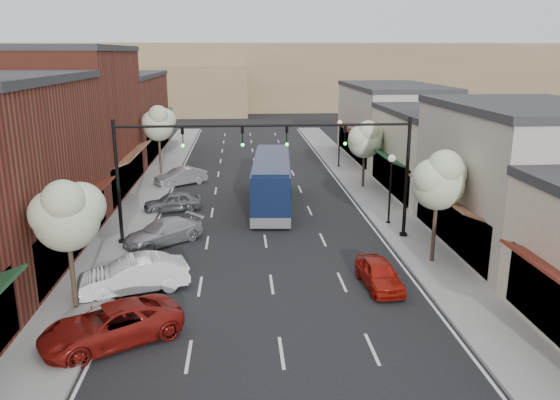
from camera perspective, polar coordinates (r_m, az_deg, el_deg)
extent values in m
plane|color=black|center=(23.80, -0.59, -10.75)|extent=(160.00, 160.00, 0.00)
cube|color=gray|center=(41.79, -13.82, 0.41)|extent=(2.80, 73.00, 0.15)
cube|color=gray|center=(42.32, 9.21, 0.84)|extent=(2.80, 73.00, 0.15)
cube|color=gray|center=(41.57, -11.92, 0.45)|extent=(0.25, 73.00, 0.17)
cube|color=gray|center=(42.02, 7.35, 0.81)|extent=(0.25, 73.00, 0.17)
cube|color=black|center=(30.05, -21.00, -2.91)|extent=(0.60, 11.90, 2.60)
cube|color=#5E2015|center=(29.42, -19.78, -0.12)|extent=(1.07, 9.80, 0.49)
cube|color=maroon|center=(43.66, -21.65, 7.33)|extent=(9.00, 14.00, 10.50)
cube|color=#2D2D30|center=(43.35, -22.37, 14.46)|extent=(9.20, 14.10, 0.40)
cube|color=black|center=(43.19, -15.86, 2.82)|extent=(0.60, 11.90, 2.60)
cube|color=brown|center=(42.76, -14.95, 4.82)|extent=(1.07, 9.80, 0.49)
cube|color=brown|center=(59.16, -17.04, 8.29)|extent=(9.00, 18.00, 8.00)
cube|color=#2D2D30|center=(58.86, -17.36, 12.35)|extent=(9.20, 18.10, 0.40)
cube|color=black|center=(58.70, -12.84, 6.16)|extent=(0.60, 15.30, 2.60)
cube|color=#183E21|center=(58.38, -12.14, 7.64)|extent=(1.07, 12.60, 0.49)
cube|color=#B3A699|center=(31.97, 24.16, 1.81)|extent=(8.00, 12.00, 7.50)
cube|color=#2D2D30|center=(31.39, 24.94, 8.84)|extent=(8.20, 12.10, 0.40)
cube|color=black|center=(30.94, 17.68, -2.10)|extent=(0.60, 10.20, 2.60)
cube|color=brown|center=(30.26, 16.50, 0.56)|extent=(1.07, 8.40, 0.49)
cube|color=beige|center=(42.82, 16.60, 4.58)|extent=(8.00, 12.00, 6.00)
cube|color=#2D2D30|center=(42.39, 16.93, 8.83)|extent=(8.20, 12.10, 0.40)
cube|color=black|center=(41.93, 11.72, 2.73)|extent=(0.60, 10.20, 2.60)
cube|color=#183E21|center=(41.43, 10.76, 4.74)|extent=(1.07, 8.40, 0.49)
cube|color=#B3A699|center=(55.90, 11.63, 7.76)|extent=(8.00, 16.00, 7.00)
cube|color=#2D2D30|center=(55.57, 11.83, 11.55)|extent=(8.20, 16.10, 0.40)
cube|color=black|center=(55.29, 7.81, 5.86)|extent=(0.60, 13.60, 2.60)
cube|color=#5E2015|center=(54.91, 7.04, 7.41)|extent=(1.07, 11.20, 0.49)
cube|color=#7A6647|center=(111.46, -3.63, 12.87)|extent=(120.00, 30.00, 12.00)
cube|color=#7A6647|center=(102.35, -17.92, 10.86)|extent=(50.00, 20.00, 8.00)
cylinder|color=black|center=(32.48, 12.74, -3.63)|extent=(0.44, 0.44, 0.30)
cylinder|color=black|center=(31.58, 13.09, 2.14)|extent=(0.20, 0.20, 7.00)
cylinder|color=black|center=(30.09, 6.08, 7.82)|extent=(8.00, 0.14, 0.14)
imported|color=black|center=(30.25, 6.80, 6.69)|extent=(0.18, 0.46, 1.10)
sphere|color=#19E533|center=(30.19, 6.82, 5.87)|extent=(0.18, 0.18, 0.18)
imported|color=black|center=(29.80, 0.71, 6.67)|extent=(0.18, 0.46, 1.10)
sphere|color=#19E533|center=(29.75, 0.72, 5.84)|extent=(0.18, 0.18, 0.18)
cylinder|color=black|center=(31.81, -16.12, -4.26)|extent=(0.44, 0.44, 0.30)
cylinder|color=black|center=(30.90, -16.57, 1.62)|extent=(0.20, 0.20, 7.00)
cylinder|color=black|center=(29.73, -9.41, 7.62)|extent=(8.00, 0.14, 0.14)
imported|color=black|center=(29.85, -10.13, 6.45)|extent=(0.18, 0.46, 1.10)
sphere|color=#19E533|center=(29.80, -10.12, 5.62)|extent=(0.18, 0.18, 0.18)
imported|color=black|center=(29.70, -3.94, 6.60)|extent=(0.18, 0.46, 1.10)
sphere|color=#19E533|center=(29.64, -3.93, 5.77)|extent=(0.18, 0.18, 0.18)
cylinder|color=#47382B|center=(28.45, 15.81, -2.91)|extent=(0.20, 0.20, 3.71)
sphere|color=#A0B188|center=(27.84, 16.15, 1.64)|extent=(2.60, 2.60, 2.60)
sphere|color=#A0B188|center=(28.19, 16.97, 2.70)|extent=(2.00, 2.00, 2.00)
sphere|color=#A0B188|center=(27.35, 15.63, 2.19)|extent=(1.90, 1.90, 1.90)
sphere|color=#A0B188|center=(27.23, 16.85, 3.29)|extent=(1.70, 1.70, 1.70)
cylinder|color=#47382B|center=(43.37, 8.72, 3.36)|extent=(0.20, 0.20, 3.33)
sphere|color=#A0B188|center=(42.99, 8.83, 6.08)|extent=(2.60, 2.60, 2.60)
sphere|color=#A0B188|center=(43.34, 9.41, 6.68)|extent=(2.00, 2.00, 2.00)
sphere|color=#A0B188|center=(42.57, 8.41, 6.43)|extent=(1.90, 1.90, 1.90)
sphere|color=#A0B188|center=(42.41, 9.16, 7.08)|extent=(1.70, 1.70, 1.70)
cylinder|color=#47382B|center=(24.08, -20.88, -6.92)|extent=(0.20, 0.20, 3.52)
sphere|color=#A0B188|center=(23.38, -21.38, -1.90)|extent=(2.60, 2.60, 2.60)
sphere|color=#A0B188|center=(23.39, -20.11, -0.65)|extent=(2.00, 2.00, 2.00)
sphere|color=#A0B188|center=(23.14, -22.62, -1.35)|extent=(1.90, 1.90, 1.90)
sphere|color=#A0B188|center=(22.66, -21.71, -0.14)|extent=(1.70, 1.70, 1.70)
cylinder|color=#47382B|center=(48.62, -12.44, 4.76)|extent=(0.20, 0.20, 3.84)
sphere|color=#A0B188|center=(48.26, -12.60, 7.56)|extent=(2.60, 2.60, 2.60)
sphere|color=#A0B188|center=(48.43, -11.99, 8.19)|extent=(2.00, 2.00, 2.00)
sphere|color=#A0B188|center=(47.98, -13.15, 7.92)|extent=(1.90, 1.90, 1.90)
sphere|color=#A0B188|center=(47.64, -12.63, 8.63)|extent=(1.70, 1.70, 1.70)
cylinder|color=black|center=(34.72, 11.24, -2.40)|extent=(0.28, 0.28, 0.20)
cylinder|color=black|center=(34.20, 11.41, 0.64)|extent=(0.12, 0.12, 4.00)
sphere|color=white|center=(33.72, 11.60, 4.29)|extent=(0.44, 0.44, 0.44)
cylinder|color=black|center=(51.25, 6.14, 3.48)|extent=(0.28, 0.28, 0.20)
cylinder|color=black|center=(50.91, 6.20, 5.57)|extent=(0.12, 0.12, 4.00)
sphere|color=white|center=(50.59, 6.27, 8.05)|extent=(0.44, 0.44, 0.44)
cube|color=#0E1939|center=(37.74, -0.87, 2.09)|extent=(3.27, 11.42, 2.84)
cube|color=#595B60|center=(38.07, -0.86, 0.11)|extent=(3.29, 11.45, 0.66)
cube|color=black|center=(37.66, -0.87, 2.67)|extent=(3.26, 10.53, 1.03)
cube|color=#0E1939|center=(37.44, -0.88, 4.29)|extent=(3.04, 10.96, 0.23)
cube|color=black|center=(32.18, -1.02, 0.84)|extent=(1.95, 0.22, 1.13)
cylinder|color=black|center=(34.32, -2.81, -1.65)|extent=(0.37, 1.00, 0.98)
cylinder|color=black|center=(34.28, 0.89, -1.65)|extent=(0.37, 1.00, 0.98)
cylinder|color=black|center=(41.56, -2.32, 1.35)|extent=(0.37, 1.00, 0.98)
cylinder|color=black|center=(41.53, 0.74, 1.35)|extent=(0.37, 1.00, 0.98)
cylinder|color=black|center=(40.29, -2.39, 0.91)|extent=(0.37, 1.00, 0.98)
cylinder|color=black|center=(40.26, 0.76, 0.91)|extent=(0.37, 1.00, 0.98)
imported|color=#9C140B|center=(25.52, 10.33, -7.58)|extent=(1.77, 3.87, 1.29)
imported|color=maroon|center=(21.49, -17.23, -12.37)|extent=(5.65, 4.64, 1.43)
imported|color=white|center=(25.45, -15.05, -7.58)|extent=(5.09, 3.08, 1.58)
imported|color=#A3A3A9|center=(31.31, -12.09, -3.28)|extent=(4.82, 4.42, 1.36)
imported|color=#575B5F|center=(37.55, -11.15, -0.17)|extent=(4.11, 2.50, 1.31)
imported|color=#A1A0A6|center=(44.87, -10.31, 2.43)|extent=(4.33, 3.64, 1.40)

